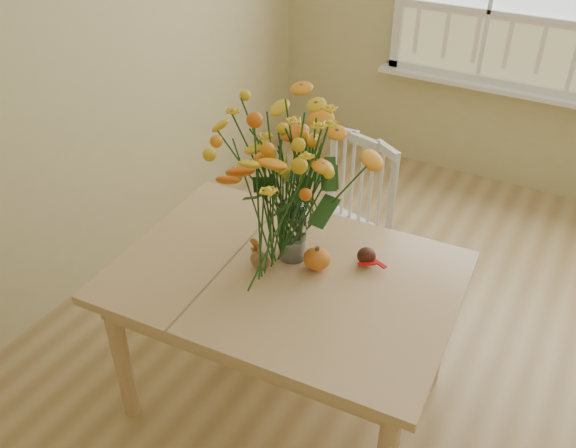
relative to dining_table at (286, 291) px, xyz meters
The scene contains 8 objects.
floor 0.91m from the dining_table, 13.62° to the left, with size 4.00×4.50×0.01m, color #A2804E.
wall_left 1.55m from the dining_table, behind, with size 0.02×4.50×2.70m, color #C9BD80.
dining_table is the anchor object (origin of this frame).
windsor_chair 0.74m from the dining_table, 94.90° to the left, with size 0.51×0.49×0.90m.
flower_vase 0.47m from the dining_table, 105.34° to the left, with size 0.51×0.51×0.61m.
pumpkin 0.18m from the dining_table, 44.80° to the left, with size 0.11×0.11×0.08m, color #C84F17.
turkey_figurine 0.17m from the dining_table, 164.64° to the right, with size 0.11×0.09×0.11m.
dark_gourd 0.35m from the dining_table, 40.71° to the left, with size 0.12×0.07×0.07m.
Camera 1 is at (0.27, -1.75, 2.19)m, focal length 38.00 mm.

